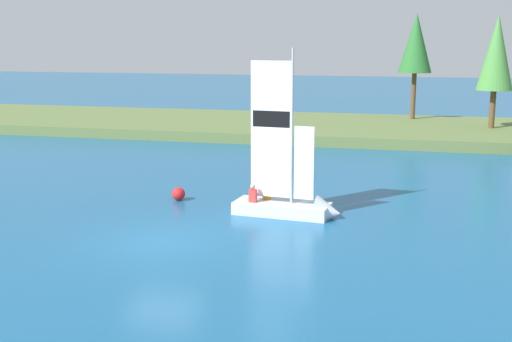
{
  "coord_description": "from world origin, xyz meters",
  "views": [
    {
      "loc": [
        7.98,
        -19.25,
        6.59
      ],
      "look_at": [
        1.56,
        6.5,
        1.2
      ],
      "focal_mm": 45.75,
      "sensor_mm": 36.0,
      "label": 1
    }
  ],
  "objects_px": {
    "shoreline_tree_left": "(416,44)",
    "sailboat": "(297,203)",
    "shoreline_tree_midleft": "(496,53)",
    "channel_buoy": "(179,194)"
  },
  "relations": [
    {
      "from": "shoreline_tree_left",
      "to": "shoreline_tree_midleft",
      "type": "bearing_deg",
      "value": -37.51
    },
    {
      "from": "shoreline_tree_left",
      "to": "channel_buoy",
      "type": "height_order",
      "value": "shoreline_tree_left"
    },
    {
      "from": "sailboat",
      "to": "shoreline_tree_midleft",
      "type": "bearing_deg",
      "value": 73.47
    },
    {
      "from": "shoreline_tree_left",
      "to": "shoreline_tree_midleft",
      "type": "relative_size",
      "value": 1.03
    },
    {
      "from": "shoreline_tree_midleft",
      "to": "channel_buoy",
      "type": "relative_size",
      "value": 13.66
    },
    {
      "from": "shoreline_tree_midleft",
      "to": "channel_buoy",
      "type": "distance_m",
      "value": 26.45
    },
    {
      "from": "sailboat",
      "to": "channel_buoy",
      "type": "distance_m",
      "value": 5.34
    },
    {
      "from": "shoreline_tree_midleft",
      "to": "sailboat",
      "type": "xyz_separation_m",
      "value": [
        -9.14,
        -22.76,
        -5.16
      ]
    },
    {
      "from": "sailboat",
      "to": "channel_buoy",
      "type": "height_order",
      "value": "sailboat"
    },
    {
      "from": "shoreline_tree_left",
      "to": "sailboat",
      "type": "xyz_separation_m",
      "value": [
        -3.9,
        -26.78,
        -5.72
      ]
    }
  ]
}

